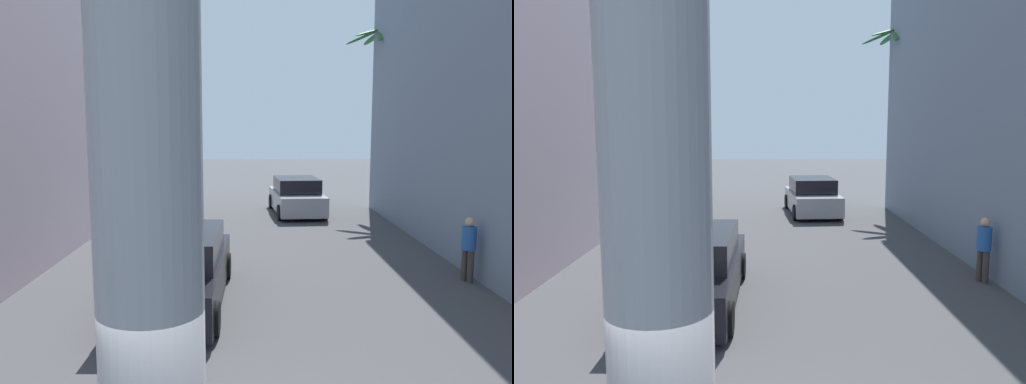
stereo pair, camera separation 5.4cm
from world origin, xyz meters
The scene contains 7 objects.
ground_plane centered at (0.00, 10.00, 0.00)m, with size 87.52×87.52×0.00m, color #424244.
street_lamp centered at (5.41, 7.11, 4.74)m, with size 2.77×0.28×7.87m.
car_lead centered at (-1.63, 6.70, 0.74)m, with size 2.10×4.94×1.56m.
car_far centered at (1.92, 17.62, 0.74)m, with size 2.27×4.39×1.56m.
palm_tree_far_left centered at (-6.43, 17.05, 6.44)m, with size 3.35×3.44×9.57m.
palm_tree_far_right centered at (5.87, 19.00, 5.02)m, with size 3.45×3.35×8.16m.
pedestrian_mid_right centered at (5.18, 8.05, 0.92)m, with size 0.44×0.44×1.59m.
Camera 2 is at (-0.07, -3.64, 3.76)m, focal length 35.00 mm.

